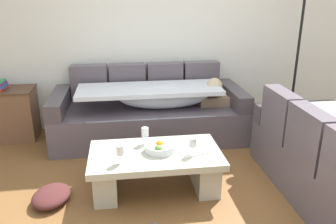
% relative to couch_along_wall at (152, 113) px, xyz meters
% --- Properties ---
extents(ground_plane, '(14.00, 14.00, 0.00)m').
position_rel_couch_along_wall_xyz_m(ground_plane, '(0.21, -1.62, -0.33)').
color(ground_plane, brown).
extents(back_wall, '(9.00, 0.10, 2.70)m').
position_rel_couch_along_wall_xyz_m(back_wall, '(0.21, 0.53, 1.02)').
color(back_wall, white).
rests_on(back_wall, ground_plane).
extents(couch_along_wall, '(2.32, 0.92, 0.88)m').
position_rel_couch_along_wall_xyz_m(couch_along_wall, '(0.00, 0.00, 0.00)').
color(couch_along_wall, '#59515B').
rests_on(couch_along_wall, ground_plane).
extents(coffee_table, '(1.20, 0.68, 0.38)m').
position_rel_couch_along_wall_xyz_m(coffee_table, '(-0.08, -1.20, -0.09)').
color(coffee_table, beige).
rests_on(coffee_table, ground_plane).
extents(fruit_bowl, '(0.28, 0.28, 0.10)m').
position_rel_couch_along_wall_xyz_m(fruit_bowl, '(-0.04, -1.20, 0.09)').
color(fruit_bowl, silver).
rests_on(fruit_bowl, coffee_table).
extents(wine_glass_near_left, '(0.07, 0.07, 0.17)m').
position_rel_couch_along_wall_xyz_m(wine_glass_near_left, '(-0.40, -1.37, 0.16)').
color(wine_glass_near_left, silver).
rests_on(wine_glass_near_left, coffee_table).
extents(wine_glass_near_right, '(0.07, 0.07, 0.17)m').
position_rel_couch_along_wall_xyz_m(wine_glass_near_right, '(0.24, -1.30, 0.16)').
color(wine_glass_near_right, silver).
rests_on(wine_glass_near_right, coffee_table).
extents(wine_glass_far_back, '(0.07, 0.07, 0.17)m').
position_rel_couch_along_wall_xyz_m(wine_glass_far_back, '(-0.16, -1.01, 0.16)').
color(wine_glass_far_back, silver).
rests_on(wine_glass_far_back, coffee_table).
extents(open_magazine, '(0.33, 0.29, 0.01)m').
position_rel_couch_along_wall_xyz_m(open_magazine, '(0.27, -1.23, 0.05)').
color(open_magazine, white).
rests_on(open_magazine, coffee_table).
extents(side_cabinet, '(0.72, 0.44, 0.64)m').
position_rel_couch_along_wall_xyz_m(side_cabinet, '(-1.80, 0.23, -0.01)').
color(side_cabinet, brown).
rests_on(side_cabinet, ground_plane).
extents(floor_lamp, '(0.33, 0.31, 1.95)m').
position_rel_couch_along_wall_xyz_m(floor_lamp, '(1.78, -0.06, 0.79)').
color(floor_lamp, black).
rests_on(floor_lamp, ground_plane).
extents(crumpled_garment, '(0.40, 0.46, 0.12)m').
position_rel_couch_along_wall_xyz_m(crumpled_garment, '(-1.02, -1.29, -0.27)').
color(crumpled_garment, '#4C2323').
rests_on(crumpled_garment, ground_plane).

